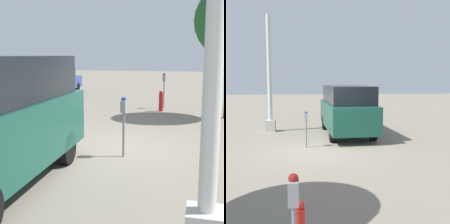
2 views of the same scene
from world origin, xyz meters
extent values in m
plane|color=gray|center=(0.00, 0.00, 0.00)|extent=(80.00, 80.00, 0.00)
cylinder|color=gray|center=(0.50, 0.43, 0.50)|extent=(0.05, 0.05, 1.00)
cube|color=gray|center=(0.50, 0.43, 1.13)|extent=(0.20, 0.11, 0.26)
sphere|color=navy|center=(0.50, 0.43, 1.29)|extent=(0.11, 0.11, 0.11)
cylinder|color=gray|center=(-6.78, 0.50, 0.57)|extent=(0.05, 0.05, 1.15)
cube|color=gray|center=(-6.78, 0.50, 1.28)|extent=(0.20, 0.11, 0.26)
sphere|color=maroon|center=(-6.78, 0.50, 1.43)|extent=(0.11, 0.11, 0.11)
cylinder|color=black|center=(1.29, -0.60, 0.34)|extent=(0.70, 0.26, 0.69)
cube|color=#2D478C|center=(-10.62, -6.04, 0.62)|extent=(4.03, 1.96, 0.67)
cube|color=black|center=(-10.42, -6.03, 1.21)|extent=(2.25, 1.73, 0.50)
cube|color=orange|center=(-12.51, -6.71, 0.44)|extent=(0.09, 0.12, 0.20)
cylinder|color=black|center=(-11.80, -6.87, 0.29)|extent=(0.59, 0.24, 0.58)
cylinder|color=black|center=(-11.88, -5.32, 0.29)|extent=(0.59, 0.24, 0.58)
cylinder|color=black|center=(-9.36, -6.75, 0.29)|extent=(0.59, 0.24, 0.58)
cylinder|color=black|center=(-9.43, -5.20, 0.29)|extent=(0.59, 0.24, 0.58)
cylinder|color=red|center=(-5.94, 0.49, 0.35)|extent=(0.17, 0.17, 0.71)
sphere|color=red|center=(-5.94, 0.49, 0.75)|extent=(0.15, 0.15, 0.15)
camera|label=1|loc=(7.67, 2.07, 2.24)|focal=55.00mm
camera|label=2|loc=(-9.66, 0.33, 2.46)|focal=45.00mm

